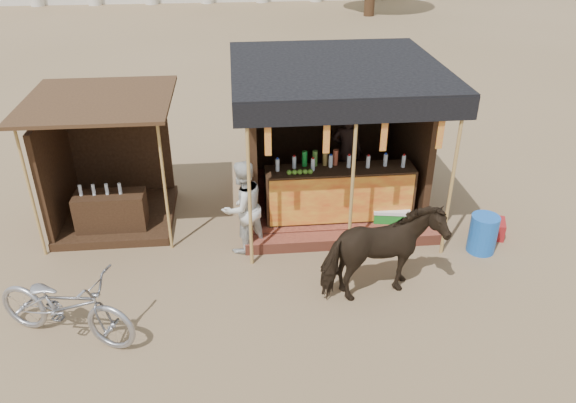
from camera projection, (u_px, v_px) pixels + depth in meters
The scene contains 9 objects.
ground at pixel (299, 324), 7.93m from camera, with size 120.00×120.00×0.00m, color #846B4C.
main_stall at pixel (333, 157), 10.44m from camera, with size 3.60×3.61×2.78m.
secondary_stall at pixel (104, 178), 10.06m from camera, with size 2.40×2.40×2.38m.
cow at pixel (382, 255), 8.13m from camera, with size 0.80×1.76×1.49m, color black.
motorbike at pixel (65, 305), 7.45m from camera, with size 0.72×2.07×1.09m, color #96979E.
bystander at pixel (243, 207), 9.21m from camera, with size 0.79×0.61×1.62m, color silver.
blue_barrel at pixel (483, 234), 9.39m from camera, with size 0.47×0.47×0.67m, color blue.
red_crate at pixel (491, 228), 9.91m from camera, with size 0.44×0.42×0.30m, color maroon.
cooler at pixel (390, 218), 10.05m from camera, with size 0.71×0.54×0.46m.
Camera 1 is at (-0.75, -6.05, 5.36)m, focal length 35.00 mm.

